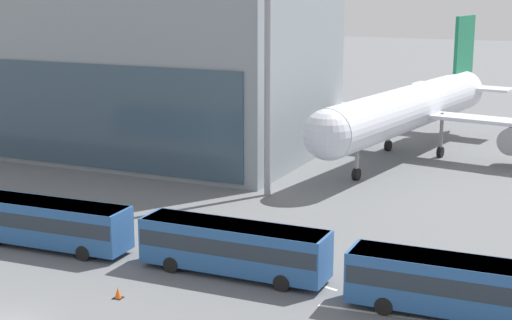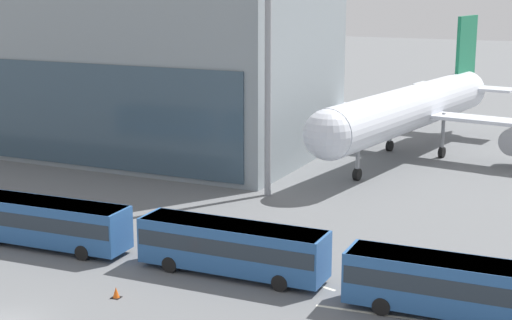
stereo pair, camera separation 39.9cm
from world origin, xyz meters
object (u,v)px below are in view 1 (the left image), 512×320
(shuttle_bus_3, at_px, (459,284))
(traffic_cone_1, at_px, (118,293))
(airliner_at_gate_far, at_px, (413,107))
(shuttle_bus_1, at_px, (47,221))
(shuttle_bus_2, at_px, (234,245))
(floodlight_mast, at_px, (268,12))

(shuttle_bus_3, distance_m, traffic_cone_1, 18.77)
(airliner_at_gate_far, distance_m, shuttle_bus_1, 41.80)
(shuttle_bus_1, height_order, shuttle_bus_3, same)
(airliner_at_gate_far, height_order, shuttle_bus_2, airliner_at_gate_far)
(shuttle_bus_3, bearing_deg, airliner_at_gate_far, 105.67)
(shuttle_bus_1, distance_m, traffic_cone_1, 10.78)
(shuttle_bus_1, bearing_deg, floodlight_mast, 63.93)
(airliner_at_gate_far, bearing_deg, floodlight_mast, -10.41)
(floodlight_mast, bearing_deg, shuttle_bus_3, -43.67)
(airliner_at_gate_far, height_order, shuttle_bus_1, airliner_at_gate_far)
(shuttle_bus_2, bearing_deg, traffic_cone_1, -126.36)
(airliner_at_gate_far, distance_m, traffic_cone_1, 44.75)
(shuttle_bus_2, xyz_separation_m, shuttle_bus_3, (13.58, -0.64, 0.00))
(shuttle_bus_1, distance_m, shuttle_bus_3, 27.15)
(shuttle_bus_2, distance_m, floodlight_mast, 22.69)
(traffic_cone_1, bearing_deg, shuttle_bus_2, 54.28)
(floodlight_mast, bearing_deg, shuttle_bus_2, -72.56)
(airliner_at_gate_far, bearing_deg, traffic_cone_1, 1.28)
(airliner_at_gate_far, relative_size, shuttle_bus_1, 3.27)
(shuttle_bus_1, relative_size, floodlight_mast, 0.51)
(airliner_at_gate_far, distance_m, floodlight_mast, 23.94)
(airliner_at_gate_far, height_order, floodlight_mast, floodlight_mast)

